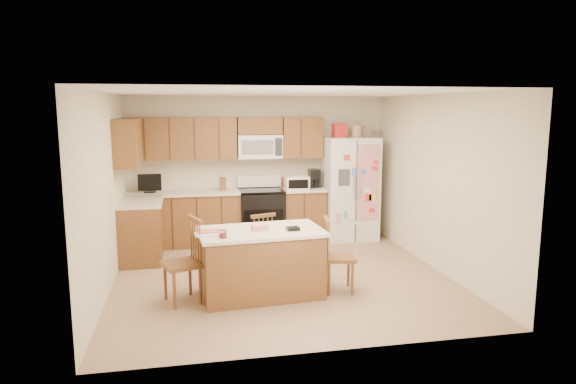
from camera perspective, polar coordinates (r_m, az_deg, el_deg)
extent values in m
plane|color=#8F6C4B|center=(7.19, -0.71, -9.37)|extent=(4.50, 4.50, 0.00)
cube|color=beige|center=(9.09, -3.33, 2.66)|extent=(4.50, 0.10, 2.50)
cube|color=beige|center=(4.74, 4.25, -3.61)|extent=(4.50, 0.10, 2.50)
cube|color=beige|center=(6.85, -19.56, -0.08)|extent=(0.10, 4.50, 2.50)
cube|color=beige|center=(7.63, 16.13, 1.00)|extent=(0.10, 4.50, 2.50)
cube|color=white|center=(6.81, -0.76, 10.96)|extent=(4.50, 4.50, 0.04)
cube|color=brown|center=(8.85, -11.48, -3.03)|extent=(1.87, 0.60, 0.88)
cube|color=brown|center=(9.07, 1.62, -2.54)|extent=(0.72, 0.60, 0.88)
cube|color=brown|center=(8.12, -15.99, -4.32)|extent=(0.60, 0.95, 0.88)
cube|color=beige|center=(8.75, -11.58, -0.10)|extent=(1.87, 0.64, 0.04)
cube|color=beige|center=(8.97, 1.65, 0.32)|extent=(0.72, 0.64, 0.04)
cube|color=beige|center=(8.03, -16.06, -1.12)|extent=(0.64, 0.95, 0.04)
cube|color=brown|center=(8.80, -11.84, 5.84)|extent=(1.85, 0.33, 0.70)
cube|color=brown|center=(9.02, 1.53, 6.12)|extent=(0.70, 0.33, 0.70)
cube|color=brown|center=(8.87, -3.23, 7.38)|extent=(0.76, 0.33, 0.29)
cube|color=brown|center=(7.93, -17.40, 5.25)|extent=(0.33, 0.95, 0.70)
cube|color=#4C200C|center=(8.65, -15.67, 5.64)|extent=(0.02, 0.01, 0.66)
cube|color=#4C200C|center=(8.57, -15.40, -3.58)|extent=(0.02, 0.01, 0.84)
cube|color=#4C200C|center=(8.63, -13.01, 5.74)|extent=(0.02, 0.01, 0.66)
cube|color=#4C200C|center=(8.55, -12.73, -3.50)|extent=(0.02, 0.01, 0.84)
cube|color=#4C200C|center=(8.63, -10.34, 5.82)|extent=(0.02, 0.01, 0.66)
cube|color=#4C200C|center=(8.55, -10.04, -3.42)|extent=(0.02, 0.01, 0.84)
cube|color=#4C200C|center=(8.64, -7.68, 5.90)|extent=(0.01, 0.01, 0.66)
cube|color=#4C200C|center=(8.57, -7.36, -3.32)|extent=(0.01, 0.01, 0.84)
cube|color=#4C200C|center=(8.84, 1.46, 6.06)|extent=(0.01, 0.01, 0.66)
cube|color=#4C200C|center=(8.77, 1.81, -2.96)|extent=(0.01, 0.01, 0.84)
cube|color=white|center=(8.87, -3.18, 5.08)|extent=(0.76, 0.38, 0.40)
cube|color=slate|center=(8.67, -3.40, 4.98)|extent=(0.54, 0.01, 0.24)
cube|color=#262626|center=(8.72, -1.04, 5.03)|extent=(0.12, 0.01, 0.30)
cube|color=brown|center=(8.76, -7.26, 0.89)|extent=(0.10, 0.14, 0.22)
cube|color=black|center=(8.80, -15.07, 0.01)|extent=(0.18, 0.12, 0.02)
cube|color=black|center=(8.77, -15.12, 1.05)|extent=(0.38, 0.03, 0.28)
cube|color=#B22714|center=(9.01, 0.53, 1.07)|extent=(0.35, 0.22, 0.18)
cube|color=white|center=(8.79, 0.97, 1.02)|extent=(0.40, 0.28, 0.23)
cube|color=black|center=(8.65, 1.17, 0.89)|extent=(0.34, 0.01, 0.15)
cube|color=black|center=(9.05, 2.93, 1.55)|extent=(0.18, 0.22, 0.32)
cylinder|color=black|center=(9.00, 3.03, 1.05)|extent=(0.12, 0.12, 0.12)
cube|color=black|center=(8.91, -3.00, -2.76)|extent=(0.76, 0.64, 0.88)
cube|color=black|center=(8.60, -2.68, -3.33)|extent=(0.68, 0.01, 0.42)
cube|color=black|center=(8.83, -3.02, 0.19)|extent=(0.76, 0.64, 0.03)
cube|color=white|center=(9.06, -3.26, 1.23)|extent=(0.76, 0.10, 0.20)
cube|color=white|center=(9.13, 6.83, 0.42)|extent=(0.90, 0.75, 1.80)
cube|color=#4C4C4C|center=(8.77, 7.60, 0.03)|extent=(0.02, 0.01, 1.75)
cube|color=silver|center=(8.71, 7.36, 0.97)|extent=(0.02, 0.03, 0.55)
cube|color=silver|center=(8.74, 7.98, 0.99)|extent=(0.02, 0.03, 0.55)
cube|color=#3F3F44|center=(8.67, 6.25, 1.62)|extent=(0.20, 0.01, 0.28)
cube|color=#D84C59|center=(8.82, 8.85, 1.04)|extent=(0.42, 0.01, 1.30)
cube|color=#AF241F|center=(8.97, 5.73, 6.83)|extent=(0.22, 0.22, 0.24)
cylinder|color=#A5775A|center=(9.01, 7.66, 6.74)|extent=(0.18, 0.18, 0.22)
cube|color=#906B65|center=(9.20, 8.46, 6.65)|extent=(0.18, 0.20, 0.18)
cube|color=brown|center=(6.42, -3.03, -8.01)|extent=(1.50, 0.92, 0.79)
cube|color=beige|center=(6.31, -3.06, -4.41)|extent=(1.59, 1.01, 0.04)
cylinder|color=#AF241F|center=(5.96, -7.24, -4.79)|extent=(0.08, 0.08, 0.06)
cylinder|color=white|center=(5.96, -7.24, -4.65)|extent=(0.09, 0.09, 0.09)
cube|color=#CE6E97|center=(6.29, -3.14, -3.92)|extent=(0.21, 0.17, 0.07)
cube|color=black|center=(6.27, 0.55, -4.09)|extent=(0.16, 0.13, 0.04)
cube|color=white|center=(6.14, -8.94, -4.62)|extent=(0.32, 0.26, 0.01)
cube|color=#D84C4C|center=(6.22, -8.60, -4.31)|extent=(0.28, 0.22, 0.01)
cylinder|color=white|center=(6.05, -5.30, -4.77)|extent=(0.13, 0.06, 0.01)
cube|color=brown|center=(6.29, -11.71, -7.86)|extent=(0.54, 0.55, 0.05)
cylinder|color=brown|center=(6.48, -13.48, -9.68)|extent=(0.04, 0.04, 0.45)
cylinder|color=brown|center=(6.16, -12.51, -10.66)|extent=(0.04, 0.04, 0.45)
cylinder|color=brown|center=(6.57, -10.82, -9.32)|extent=(0.04, 0.04, 0.45)
cylinder|color=brown|center=(6.25, -9.73, -10.26)|extent=(0.04, 0.04, 0.45)
cylinder|color=brown|center=(6.41, -10.73, -4.97)|extent=(0.02, 0.02, 0.50)
cylinder|color=brown|center=(6.34, -10.49, -5.12)|extent=(0.02, 0.02, 0.50)
cylinder|color=brown|center=(6.27, -10.25, -5.28)|extent=(0.02, 0.02, 0.50)
cylinder|color=brown|center=(6.20, -10.00, -5.45)|extent=(0.02, 0.02, 0.50)
cylinder|color=brown|center=(6.12, -9.74, -5.61)|extent=(0.02, 0.02, 0.50)
cube|color=brown|center=(6.21, -10.31, -3.04)|extent=(0.17, 0.41, 0.05)
cube|color=brown|center=(7.18, -3.32, -5.99)|extent=(0.48, 0.47, 0.04)
cylinder|color=brown|center=(7.43, -2.70, -7.19)|extent=(0.03, 0.03, 0.39)
cylinder|color=brown|center=(7.30, -4.89, -7.52)|extent=(0.03, 0.03, 0.39)
cylinder|color=brown|center=(7.19, -1.69, -7.74)|extent=(0.03, 0.03, 0.39)
cylinder|color=brown|center=(7.06, -3.94, -8.09)|extent=(0.03, 0.03, 0.39)
cylinder|color=brown|center=(7.05, -1.77, -4.28)|extent=(0.02, 0.02, 0.44)
cylinder|color=brown|center=(7.02, -2.26, -4.34)|extent=(0.02, 0.02, 0.44)
cylinder|color=brown|center=(6.99, -2.76, -4.41)|extent=(0.02, 0.02, 0.44)
cylinder|color=brown|center=(6.96, -3.27, -4.47)|extent=(0.02, 0.02, 0.44)
cylinder|color=brown|center=(6.93, -3.78, -4.54)|extent=(0.02, 0.02, 0.44)
cube|color=brown|center=(6.94, -2.78, -2.65)|extent=(0.36, 0.15, 0.05)
cube|color=brown|center=(6.57, 5.72, -7.25)|extent=(0.45, 0.47, 0.04)
cylinder|color=brown|center=(6.51, 7.17, -9.56)|extent=(0.03, 0.03, 0.42)
cylinder|color=brown|center=(6.82, 6.73, -8.66)|extent=(0.03, 0.03, 0.42)
cylinder|color=brown|center=(6.47, 4.58, -9.63)|extent=(0.03, 0.03, 0.42)
cylinder|color=brown|center=(6.78, 4.27, -8.72)|extent=(0.03, 0.03, 0.42)
cylinder|color=brown|center=(6.35, 4.44, -5.47)|extent=(0.02, 0.02, 0.47)
cylinder|color=brown|center=(6.42, 4.37, -5.30)|extent=(0.02, 0.02, 0.47)
cylinder|color=brown|center=(6.49, 4.31, -5.14)|extent=(0.02, 0.02, 0.47)
cylinder|color=brown|center=(6.56, 4.24, -4.98)|extent=(0.02, 0.02, 0.47)
cylinder|color=brown|center=(6.63, 4.17, -4.82)|extent=(0.02, 0.02, 0.47)
cube|color=brown|center=(6.43, 4.33, -3.13)|extent=(0.10, 0.39, 0.05)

